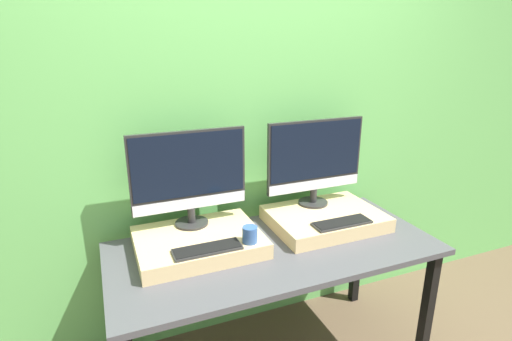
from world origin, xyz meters
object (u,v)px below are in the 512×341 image
(keyboard_right, at_px, (342,223))
(monitor_left, at_px, (189,174))
(keyboard_left, at_px, (207,249))
(monitor_right, at_px, (315,159))
(mug, at_px, (250,235))

(keyboard_right, bearing_deg, monitor_left, 157.76)
(keyboard_left, height_order, monitor_right, monitor_right)
(monitor_left, height_order, keyboard_left, monitor_left)
(monitor_left, relative_size, keyboard_left, 1.86)
(monitor_left, bearing_deg, monitor_right, 0.00)
(mug, bearing_deg, monitor_right, 29.87)
(keyboard_left, relative_size, keyboard_right, 1.00)
(mug, bearing_deg, keyboard_left, 180.00)
(mug, relative_size, keyboard_right, 0.25)
(mug, height_order, keyboard_right, mug)
(mug, distance_m, keyboard_right, 0.51)
(monitor_left, height_order, monitor_right, same)
(monitor_left, distance_m, monitor_right, 0.72)
(monitor_right, bearing_deg, monitor_left, 180.00)
(monitor_right, xyz_separation_m, keyboard_right, (0.00, -0.30, -0.27))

